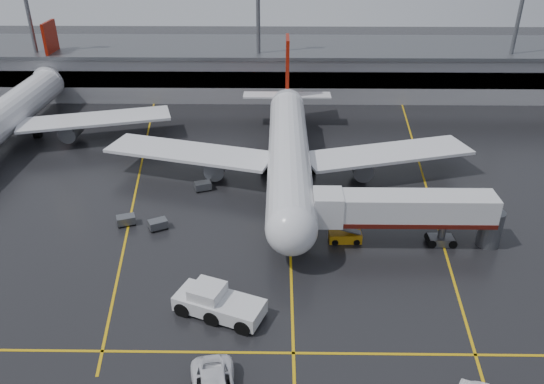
{
  "coord_description": "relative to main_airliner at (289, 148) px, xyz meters",
  "views": [
    {
      "loc": [
        -1.3,
        -53.69,
        31.83
      ],
      "look_at": [
        -2.0,
        -2.0,
        4.0
      ],
      "focal_mm": 35.21,
      "sensor_mm": 36.0,
      "label": 1
    }
  ],
  "objects": [
    {
      "name": "second_airliner",
      "position": [
        -42.0,
        12.0,
        0.0
      ],
      "size": [
        48.8,
        45.6,
        14.1
      ],
      "color": "silver",
      "rests_on": "ground"
    },
    {
      "name": "jet_bridge",
      "position": [
        11.87,
        -15.7,
        -0.28
      ],
      "size": [
        19.9,
        3.4,
        6.05
      ],
      "color": "silver",
      "rests_on": "ground"
    },
    {
      "name": "baggage_cart_a",
      "position": [
        -14.67,
        -13.12,
        -3.58
      ],
      "size": [
        2.38,
        2.08,
        1.12
      ],
      "color": "#595B60",
      "rests_on": "ground"
    },
    {
      "name": "pushback_tractor",
      "position": [
        -6.61,
        -26.99,
        -3.09
      ],
      "size": [
        8.47,
        5.85,
        2.81
      ],
      "color": "silver",
      "rests_on": "ground"
    },
    {
      "name": "apron_line_left",
      "position": [
        -20.0,
        0.3,
        -4.2
      ],
      "size": [
        9.99,
        69.35,
        0.02
      ],
      "primitive_type": "cube",
      "rotation": [
        0.0,
        0.0,
        0.14
      ],
      "color": "gold",
      "rests_on": "ground"
    },
    {
      "name": "light_mast_left",
      "position": [
        -45.0,
        32.3,
        10.27
      ],
      "size": [
        3.0,
        1.2,
        25.45
      ],
      "color": "#595B60",
      "rests_on": "ground"
    },
    {
      "name": "apron_line_centre",
      "position": [
        0.0,
        -9.7,
        -4.2
      ],
      "size": [
        0.25,
        90.0,
        0.02
      ],
      "primitive_type": "cube",
      "color": "gold",
      "rests_on": "ground"
    },
    {
      "name": "main_airliner",
      "position": [
        0.0,
        0.0,
        0.0
      ],
      "size": [
        48.8,
        45.6,
        14.1
      ],
      "color": "silver",
      "rests_on": "ground"
    },
    {
      "name": "apron_line_stop",
      "position": [
        0.0,
        -31.7,
        -4.2
      ],
      "size": [
        60.0,
        0.25,
        0.02
      ],
      "primitive_type": "cube",
      "color": "gold",
      "rests_on": "ground"
    },
    {
      "name": "ground",
      "position": [
        0.0,
        -9.7,
        -4.21
      ],
      "size": [
        220.0,
        220.0,
        0.0
      ],
      "primitive_type": "plane",
      "color": "black",
      "rests_on": "ground"
    },
    {
      "name": "terminal",
      "position": [
        0.0,
        38.23,
        0.11
      ],
      "size": [
        122.0,
        19.0,
        8.6
      ],
      "color": "gray",
      "rests_on": "ground"
    },
    {
      "name": "baggage_cart_c",
      "position": [
        -10.84,
        -3.87,
        -3.58
      ],
      "size": [
        2.32,
        1.9,
        1.12
      ],
      "color": "#595B60",
      "rests_on": "ground"
    },
    {
      "name": "baggage_cart_b",
      "position": [
        -18.45,
        -12.28,
        -3.58
      ],
      "size": [
        2.33,
        1.92,
        1.12
      ],
      "color": "#595B60",
      "rests_on": "ground"
    },
    {
      "name": "light_mast_right",
      "position": [
        40.0,
        32.3,
        10.27
      ],
      "size": [
        3.0,
        1.2,
        25.45
      ],
      "color": "#595B60",
      "rests_on": "ground"
    },
    {
      "name": "light_mast_mid",
      "position": [
        -5.0,
        32.3,
        10.27
      ],
      "size": [
        3.0,
        1.2,
        25.45
      ],
      "color": "#595B60",
      "rests_on": "ground"
    },
    {
      "name": "belt_loader",
      "position": [
        5.89,
        -15.32,
        -3.67
      ],
      "size": [
        3.5,
        1.72,
        2.19
      ],
      "color": "#C3810D",
      "rests_on": "ground"
    },
    {
      "name": "apron_line_right",
      "position": [
        18.0,
        0.3,
        -4.2
      ],
      "size": [
        7.57,
        69.64,
        0.02
      ],
      "primitive_type": "cube",
      "rotation": [
        0.0,
        0.0,
        -0.1
      ],
      "color": "gold",
      "rests_on": "ground"
    }
  ]
}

